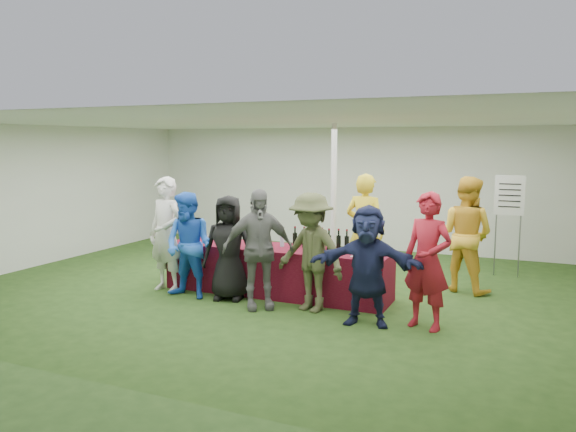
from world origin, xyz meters
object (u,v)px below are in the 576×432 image
at_px(dump_bucket, 370,252).
at_px(customer_6, 427,261).
at_px(staff_pourer, 365,230).
at_px(customer_1, 189,245).
at_px(customer_2, 229,248).
at_px(customer_4, 311,252).
at_px(customer_3, 258,249).
at_px(staff_back, 466,234).
at_px(customer_5, 367,265).
at_px(serving_table, 276,271).
at_px(wine_list_sign, 509,203).
at_px(customer_0, 166,234).

distance_m(dump_bucket, customer_6, 1.01).
bearing_deg(customer_6, staff_pourer, 144.66).
xyz_separation_m(customer_1, customer_2, (0.59, 0.19, -0.02)).
bearing_deg(customer_4, customer_3, -149.28).
xyz_separation_m(staff_back, customer_5, (-0.97, -2.25, -0.13)).
distance_m(dump_bucket, customer_4, 0.84).
distance_m(customer_2, customer_5, 2.28).
bearing_deg(customer_2, staff_back, 17.56).
bearing_deg(customer_3, dump_bucket, -14.00).
xyz_separation_m(serving_table, wine_list_sign, (3.25, 2.73, 0.94)).
height_order(staff_back, customer_6, staff_back).
bearing_deg(customer_2, customer_5, -21.57).
xyz_separation_m(staff_pourer, customer_3, (-1.03, -1.87, -0.07)).
height_order(staff_back, customer_1, staff_back).
bearing_deg(customer_3, serving_table, 60.84).
relative_size(staff_pourer, staff_back, 1.01).
relative_size(staff_back, customer_5, 1.17).
bearing_deg(customer_0, serving_table, 28.56).
bearing_deg(staff_pourer, customer_2, 52.52).
bearing_deg(customer_3, customer_5, -37.98).
xyz_separation_m(dump_bucket, customer_5, (0.14, -0.66, -0.05)).
height_order(wine_list_sign, customer_5, wine_list_sign).
height_order(serving_table, customer_4, customer_4).
relative_size(customer_0, customer_1, 1.13).
relative_size(dump_bucket, staff_back, 0.13).
xyz_separation_m(customer_0, customer_6, (4.14, -0.18, -0.04)).
bearing_deg(customer_3, customer_0, 136.40).
bearing_deg(customer_2, customer_6, -16.43).
relative_size(customer_3, customer_4, 1.03).
relative_size(customer_1, customer_3, 0.94).
height_order(dump_bucket, staff_back, staff_back).
bearing_deg(customer_1, customer_0, 164.82).
relative_size(customer_1, customer_2, 1.03).
height_order(staff_pourer, customer_4, staff_pourer).
relative_size(customer_3, customer_5, 1.09).
relative_size(serving_table, customer_0, 1.96).
height_order(staff_back, customer_2, staff_back).
distance_m(staff_pourer, customer_6, 2.23).
height_order(customer_2, customer_6, customer_6).
distance_m(serving_table, staff_pourer, 1.65).
distance_m(serving_table, customer_2, 0.88).
height_order(staff_back, customer_4, staff_back).
bearing_deg(customer_3, customer_1, 141.73).
height_order(customer_0, customer_5, customer_0).
height_order(serving_table, wine_list_sign, wine_list_sign).
distance_m(customer_2, customer_4, 1.36).
height_order(staff_pourer, customer_1, staff_pourer).
relative_size(customer_2, customer_3, 0.92).
relative_size(staff_pourer, customer_6, 1.06).
distance_m(customer_3, customer_4, 0.76).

